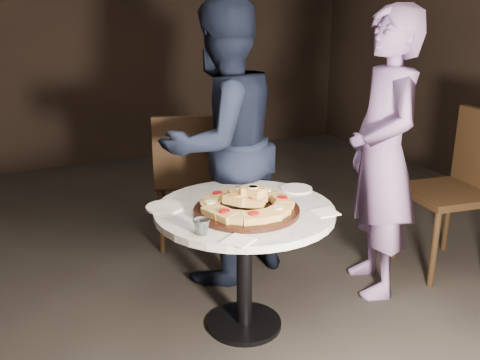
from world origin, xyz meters
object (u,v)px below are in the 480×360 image
(serving_board, at_px, (247,210))
(table, at_px, (245,231))
(water_glass, at_px, (202,227))
(chair_right, at_px, (462,180))
(diner_teal, at_px, (383,156))
(focaccia_pile, at_px, (248,201))
(chair_far, at_px, (188,171))
(diner_navy, at_px, (222,144))

(serving_board, bearing_deg, table, 71.30)
(water_glass, relative_size, chair_right, 0.07)
(table, xyz_separation_m, chair_right, (1.54, 0.01, 0.04))
(diner_teal, bearing_deg, focaccia_pile, -63.92)
(table, xyz_separation_m, chair_far, (0.12, 1.06, 0.00))
(diner_navy, xyz_separation_m, diner_teal, (0.74, -0.56, -0.02))
(diner_navy, bearing_deg, focaccia_pile, 60.23)
(focaccia_pile, bearing_deg, serving_board, 152.59)
(water_glass, bearing_deg, chair_right, 6.46)
(chair_right, bearing_deg, water_glass, -73.95)
(focaccia_pile, height_order, diner_teal, diner_teal)
(focaccia_pile, distance_m, diner_teal, 0.92)
(focaccia_pile, height_order, water_glass, focaccia_pile)
(table, bearing_deg, water_glass, -147.88)
(chair_far, relative_size, chair_right, 0.94)
(diner_navy, bearing_deg, chair_right, 142.06)
(water_glass, bearing_deg, chair_far, 71.04)
(water_glass, bearing_deg, table, 32.12)
(focaccia_pile, xyz_separation_m, chair_far, (0.13, 1.12, -0.18))
(table, xyz_separation_m, diner_navy, (0.15, 0.59, 0.30))
(water_glass, relative_size, diner_teal, 0.05)
(chair_far, bearing_deg, diner_navy, 115.35)
(chair_right, bearing_deg, diner_teal, -81.95)
(chair_right, height_order, diner_teal, diner_teal)
(table, relative_size, focaccia_pile, 2.18)
(focaccia_pile, relative_size, chair_far, 0.48)
(serving_board, relative_size, diner_teal, 0.31)
(table, xyz_separation_m, water_glass, (-0.31, -0.20, 0.16))
(table, relative_size, chair_right, 1.00)
(diner_navy, bearing_deg, water_glass, 44.15)
(water_glass, height_order, diner_navy, diner_navy)
(water_glass, bearing_deg, diner_navy, 59.35)
(diner_navy, relative_size, diner_teal, 1.03)
(serving_board, xyz_separation_m, water_glass, (-0.29, -0.14, 0.02))
(chair_far, bearing_deg, focaccia_pile, 104.19)
(water_glass, bearing_deg, diner_teal, 10.70)
(focaccia_pile, relative_size, diner_teal, 0.28)
(serving_board, xyz_separation_m, diner_navy, (0.17, 0.65, 0.16))
(serving_board, relative_size, chair_right, 0.51)
(diner_teal, bearing_deg, serving_board, -64.09)
(focaccia_pile, bearing_deg, diner_teal, 5.81)
(diner_navy, distance_m, diner_teal, 0.93)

